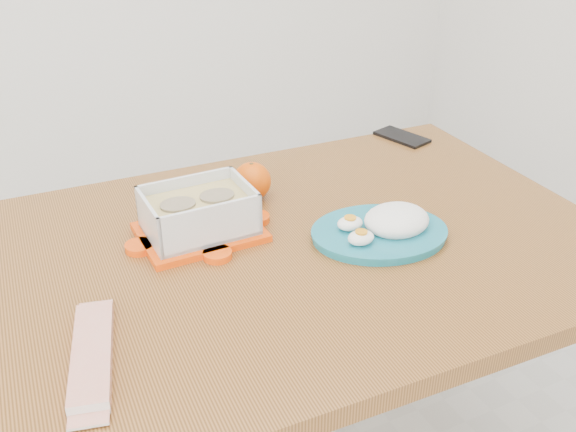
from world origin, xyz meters
name	(u,v)px	position (x,y,z in m)	size (l,w,h in m)	color
dining_table	(288,281)	(0.02, 0.01, 0.66)	(1.30, 0.89, 0.75)	brown
food_container	(199,214)	(-0.12, 0.11, 0.80)	(0.24, 0.18, 0.10)	#FB4907
orange_fruit	(252,181)	(0.03, 0.21, 0.79)	(0.08, 0.08, 0.08)	#FF4E05
rice_plate	(385,226)	(0.20, -0.06, 0.77)	(0.33, 0.33, 0.07)	#187184
candy_bar	(92,354)	(-0.39, -0.17, 0.76)	(0.23, 0.06, 0.02)	red
smartphone	(402,137)	(0.53, 0.35, 0.75)	(0.07, 0.14, 0.01)	black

